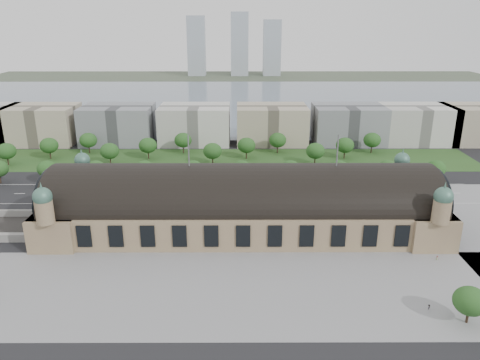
{
  "coord_description": "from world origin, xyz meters",
  "views": [
    {
      "loc": [
        -1.53,
        -166.29,
        78.13
      ],
      "look_at": [
        -0.97,
        17.18,
        14.0
      ],
      "focal_mm": 35.0,
      "sensor_mm": 36.0,
      "label": 1
    }
  ],
  "objects_px": {
    "parked_car_0": "(58,206)",
    "pedestrian_4": "(429,307)",
    "parked_car_4": "(141,203)",
    "parked_car_6": "(170,206)",
    "petrol_station": "(138,170)",
    "parked_car_1": "(96,206)",
    "traffic_car_5": "(307,186)",
    "traffic_car_2": "(108,198)",
    "traffic_car_3": "(143,191)",
    "bus_west": "(244,195)",
    "bus_east": "(299,197)",
    "traffic_car_4": "(239,196)",
    "parked_car_3": "(137,202)",
    "bus_mid": "(224,198)",
    "parked_car_2": "(153,203)",
    "traffic_car_1": "(100,189)",
    "parked_car_5": "(175,206)"
  },
  "relations": [
    {
      "from": "parked_car_3",
      "to": "bus_east",
      "type": "height_order",
      "value": "bus_east"
    },
    {
      "from": "parked_car_2",
      "to": "bus_west",
      "type": "distance_m",
      "value": 40.87
    },
    {
      "from": "traffic_car_2",
      "to": "traffic_car_3",
      "type": "height_order",
      "value": "traffic_car_2"
    },
    {
      "from": "parked_car_1",
      "to": "bus_mid",
      "type": "xyz_separation_m",
      "value": [
        55.2,
        6.0,
        1.22
      ]
    },
    {
      "from": "parked_car_4",
      "to": "parked_car_6",
      "type": "height_order",
      "value": "parked_car_6"
    },
    {
      "from": "bus_east",
      "to": "parked_car_5",
      "type": "bearing_deg",
      "value": 101.08
    },
    {
      "from": "traffic_car_2",
      "to": "bus_east",
      "type": "bearing_deg",
      "value": 94.83
    },
    {
      "from": "traffic_car_1",
      "to": "bus_west",
      "type": "bearing_deg",
      "value": -96.11
    },
    {
      "from": "petrol_station",
      "to": "traffic_car_5",
      "type": "distance_m",
      "value": 87.69
    },
    {
      "from": "parked_car_0",
      "to": "pedestrian_4",
      "type": "distance_m",
      "value": 151.89
    },
    {
      "from": "parked_car_0",
      "to": "bus_mid",
      "type": "relative_size",
      "value": 0.32
    },
    {
      "from": "parked_car_1",
      "to": "petrol_station",
      "type": "bearing_deg",
      "value": 136.95
    },
    {
      "from": "traffic_car_5",
      "to": "parked_car_6",
      "type": "height_order",
      "value": "parked_car_6"
    },
    {
      "from": "petrol_station",
      "to": "traffic_car_4",
      "type": "xyz_separation_m",
      "value": [
        52.62,
        -32.03,
        -2.28
      ]
    },
    {
      "from": "traffic_car_1",
      "to": "bus_east",
      "type": "bearing_deg",
      "value": -95.35
    },
    {
      "from": "traffic_car_2",
      "to": "parked_car_6",
      "type": "xyz_separation_m",
      "value": [
        29.75,
        -10.23,
        0.04
      ]
    },
    {
      "from": "petrol_station",
      "to": "parked_car_3",
      "type": "bearing_deg",
      "value": -79.46
    },
    {
      "from": "traffic_car_3",
      "to": "parked_car_2",
      "type": "relative_size",
      "value": 0.92
    },
    {
      "from": "petrol_station",
      "to": "traffic_car_5",
      "type": "bearing_deg",
      "value": -12.02
    },
    {
      "from": "parked_car_1",
      "to": "traffic_car_5",
      "type": "bearing_deg",
      "value": 74.29
    },
    {
      "from": "traffic_car_3",
      "to": "bus_east",
      "type": "distance_m",
      "value": 72.94
    },
    {
      "from": "bus_east",
      "to": "pedestrian_4",
      "type": "bearing_deg",
      "value": -160.08
    },
    {
      "from": "bus_mid",
      "to": "bus_east",
      "type": "relative_size",
      "value": 1.15
    },
    {
      "from": "traffic_car_4",
      "to": "parked_car_1",
      "type": "bearing_deg",
      "value": -84.68
    },
    {
      "from": "traffic_car_2",
      "to": "parked_car_6",
      "type": "bearing_deg",
      "value": 77.0
    },
    {
      "from": "traffic_car_1",
      "to": "parked_car_2",
      "type": "height_order",
      "value": "parked_car_2"
    },
    {
      "from": "traffic_car_2",
      "to": "parked_car_4",
      "type": "bearing_deg",
      "value": 75.08
    },
    {
      "from": "petrol_station",
      "to": "traffic_car_3",
      "type": "relative_size",
      "value": 2.98
    },
    {
      "from": "traffic_car_1",
      "to": "traffic_car_3",
      "type": "height_order",
      "value": "traffic_car_1"
    },
    {
      "from": "parked_car_1",
      "to": "parked_car_4",
      "type": "relative_size",
      "value": 1.17
    },
    {
      "from": "traffic_car_5",
      "to": "bus_east",
      "type": "distance_m",
      "value": 18.7
    },
    {
      "from": "traffic_car_3",
      "to": "parked_car_3",
      "type": "distance_m",
      "value": 14.74
    },
    {
      "from": "parked_car_6",
      "to": "bus_mid",
      "type": "bearing_deg",
      "value": 81.93
    },
    {
      "from": "bus_west",
      "to": "pedestrian_4",
      "type": "bearing_deg",
      "value": -147.62
    },
    {
      "from": "petrol_station",
      "to": "bus_east",
      "type": "xyz_separation_m",
      "value": [
        79.35,
        -35.79,
        -1.32
      ]
    },
    {
      "from": "parked_car_6",
      "to": "bus_west",
      "type": "bearing_deg",
      "value": 86.19
    },
    {
      "from": "parked_car_6",
      "to": "parked_car_0",
      "type": "bearing_deg",
      "value": -112.67
    },
    {
      "from": "traffic_car_1",
      "to": "traffic_car_4",
      "type": "distance_m",
      "value": 67.01
    },
    {
      "from": "parked_car_0",
      "to": "pedestrian_4",
      "type": "height_order",
      "value": "pedestrian_4"
    },
    {
      "from": "parked_car_1",
      "to": "parked_car_2",
      "type": "height_order",
      "value": "parked_car_2"
    },
    {
      "from": "traffic_car_2",
      "to": "parked_car_4",
      "type": "relative_size",
      "value": 1.32
    },
    {
      "from": "traffic_car_5",
      "to": "parked_car_1",
      "type": "relative_size",
      "value": 0.83
    },
    {
      "from": "traffic_car_1",
      "to": "parked_car_4",
      "type": "relative_size",
      "value": 1.05
    },
    {
      "from": "parked_car_3",
      "to": "parked_car_6",
      "type": "relative_size",
      "value": 0.89
    },
    {
      "from": "petrol_station",
      "to": "pedestrian_4",
      "type": "distance_m",
      "value": 159.61
    },
    {
      "from": "petrol_station",
      "to": "parked_car_1",
      "type": "height_order",
      "value": "petrol_station"
    },
    {
      "from": "traffic_car_1",
      "to": "parked_car_6",
      "type": "height_order",
      "value": "parked_car_6"
    },
    {
      "from": "traffic_car_3",
      "to": "parked_car_3",
      "type": "relative_size",
      "value": 0.99
    },
    {
      "from": "traffic_car_4",
      "to": "traffic_car_5",
      "type": "bearing_deg",
      "value": 106.76
    },
    {
      "from": "traffic_car_2",
      "to": "parked_car_2",
      "type": "distance_m",
      "value": 22.57
    }
  ]
}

